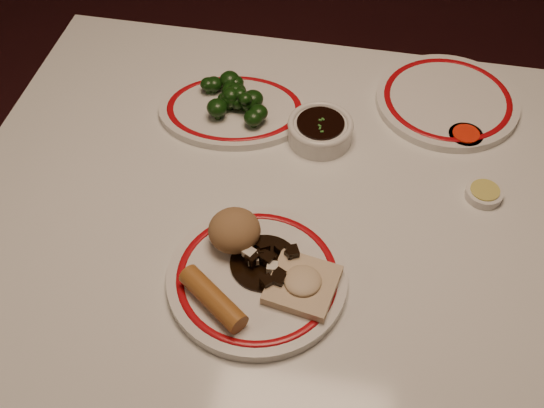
{
  "coord_description": "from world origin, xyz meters",
  "views": [
    {
      "loc": [
        0.09,
        -0.76,
        1.64
      ],
      "look_at": [
        -0.05,
        -0.06,
        0.8
      ],
      "focal_mm": 45.0,
      "sensor_mm": 36.0,
      "label": 1
    }
  ],
  "objects_px": {
    "stirfry_heap": "(265,260)",
    "broccoli_pile": "(235,97)",
    "main_plate": "(257,278)",
    "dining_table": "(304,234)",
    "spring_roll": "(213,299)",
    "soy_bowl": "(320,131)",
    "broccoli_plate": "(234,110)",
    "rice_mound": "(234,230)",
    "fried_wonton": "(302,284)"
  },
  "relations": [
    {
      "from": "dining_table",
      "to": "broccoli_plate",
      "type": "relative_size",
      "value": 3.74
    },
    {
      "from": "spring_roll",
      "to": "stirfry_heap",
      "type": "relative_size",
      "value": 1.1
    },
    {
      "from": "dining_table",
      "to": "broccoli_pile",
      "type": "bearing_deg",
      "value": 130.59
    },
    {
      "from": "broccoli_plate",
      "to": "soy_bowl",
      "type": "xyz_separation_m",
      "value": [
        0.17,
        -0.04,
        0.01
      ]
    },
    {
      "from": "soy_bowl",
      "to": "rice_mound",
      "type": "bearing_deg",
      "value": -108.94
    },
    {
      "from": "spring_roll",
      "to": "fried_wonton",
      "type": "distance_m",
      "value": 0.14
    },
    {
      "from": "main_plate",
      "to": "spring_roll",
      "type": "distance_m",
      "value": 0.09
    },
    {
      "from": "dining_table",
      "to": "stirfry_heap",
      "type": "relative_size",
      "value": 10.81
    },
    {
      "from": "spring_roll",
      "to": "broccoli_plate",
      "type": "height_order",
      "value": "spring_roll"
    },
    {
      "from": "main_plate",
      "to": "rice_mound",
      "type": "height_order",
      "value": "rice_mound"
    },
    {
      "from": "broccoli_plate",
      "to": "spring_roll",
      "type": "bearing_deg",
      "value": -80.79
    },
    {
      "from": "broccoli_pile",
      "to": "rice_mound",
      "type": "bearing_deg",
      "value": -76.85
    },
    {
      "from": "dining_table",
      "to": "rice_mound",
      "type": "xyz_separation_m",
      "value": [
        -0.1,
        -0.12,
        0.14
      ]
    },
    {
      "from": "main_plate",
      "to": "stirfry_heap",
      "type": "distance_m",
      "value": 0.03
    },
    {
      "from": "rice_mound",
      "to": "soy_bowl",
      "type": "distance_m",
      "value": 0.3
    },
    {
      "from": "broccoli_plate",
      "to": "soy_bowl",
      "type": "bearing_deg",
      "value": -12.91
    },
    {
      "from": "main_plate",
      "to": "spring_roll",
      "type": "xyz_separation_m",
      "value": [
        -0.05,
        -0.06,
        0.02
      ]
    },
    {
      "from": "stirfry_heap",
      "to": "rice_mound",
      "type": "bearing_deg",
      "value": 149.92
    },
    {
      "from": "fried_wonton",
      "to": "broccoli_plate",
      "type": "xyz_separation_m",
      "value": [
        -0.2,
        0.38,
        -0.02
      ]
    },
    {
      "from": "main_plate",
      "to": "broccoli_plate",
      "type": "relative_size",
      "value": 1.1
    },
    {
      "from": "stirfry_heap",
      "to": "fried_wonton",
      "type": "bearing_deg",
      "value": -27.41
    },
    {
      "from": "spring_roll",
      "to": "dining_table",
      "type": "bearing_deg",
      "value": 14.41
    },
    {
      "from": "soy_bowl",
      "to": "fried_wonton",
      "type": "bearing_deg",
      "value": -86.03
    },
    {
      "from": "stirfry_heap",
      "to": "broccoli_plate",
      "type": "height_order",
      "value": "stirfry_heap"
    },
    {
      "from": "dining_table",
      "to": "rice_mound",
      "type": "distance_m",
      "value": 0.21
    },
    {
      "from": "broccoli_plate",
      "to": "soy_bowl",
      "type": "relative_size",
      "value": 2.7
    },
    {
      "from": "main_plate",
      "to": "broccoli_pile",
      "type": "bearing_deg",
      "value": 107.99
    },
    {
      "from": "rice_mound",
      "to": "stirfry_heap",
      "type": "bearing_deg",
      "value": -30.08
    },
    {
      "from": "broccoli_plate",
      "to": "broccoli_pile",
      "type": "xyz_separation_m",
      "value": [
        0.0,
        0.0,
        0.03
      ]
    },
    {
      "from": "dining_table",
      "to": "rice_mound",
      "type": "height_order",
      "value": "rice_mound"
    },
    {
      "from": "main_plate",
      "to": "rice_mound",
      "type": "bearing_deg",
      "value": 130.11
    },
    {
      "from": "main_plate",
      "to": "rice_mound",
      "type": "xyz_separation_m",
      "value": [
        -0.05,
        0.06,
        0.04
      ]
    },
    {
      "from": "fried_wonton",
      "to": "broccoli_pile",
      "type": "bearing_deg",
      "value": 116.7
    },
    {
      "from": "rice_mound",
      "to": "soy_bowl",
      "type": "height_order",
      "value": "rice_mound"
    },
    {
      "from": "soy_bowl",
      "to": "spring_roll",
      "type": "bearing_deg",
      "value": -104.12
    },
    {
      "from": "stirfry_heap",
      "to": "broccoli_pile",
      "type": "relative_size",
      "value": 0.75
    },
    {
      "from": "dining_table",
      "to": "broccoli_plate",
      "type": "bearing_deg",
      "value": 131.26
    },
    {
      "from": "rice_mound",
      "to": "soy_bowl",
      "type": "relative_size",
      "value": 0.7
    },
    {
      "from": "dining_table",
      "to": "spring_roll",
      "type": "bearing_deg",
      "value": -112.29
    },
    {
      "from": "soy_bowl",
      "to": "dining_table",
      "type": "bearing_deg",
      "value": -90.21
    },
    {
      "from": "stirfry_heap",
      "to": "broccoli_pile",
      "type": "height_order",
      "value": "broccoli_pile"
    },
    {
      "from": "main_plate",
      "to": "dining_table",
      "type": "bearing_deg",
      "value": 75.23
    },
    {
      "from": "rice_mound",
      "to": "stirfry_heap",
      "type": "xyz_separation_m",
      "value": [
        0.06,
        -0.03,
        -0.02
      ]
    },
    {
      "from": "fried_wonton",
      "to": "broccoli_plate",
      "type": "bearing_deg",
      "value": 117.01
    },
    {
      "from": "spring_roll",
      "to": "broccoli_pile",
      "type": "bearing_deg",
      "value": 45.75
    },
    {
      "from": "dining_table",
      "to": "broccoli_pile",
      "type": "distance_m",
      "value": 0.29
    },
    {
      "from": "broccoli_plate",
      "to": "rice_mound",
      "type": "bearing_deg",
      "value": -76.58
    },
    {
      "from": "dining_table",
      "to": "main_plate",
      "type": "bearing_deg",
      "value": -104.77
    },
    {
      "from": "stirfry_heap",
      "to": "broccoli_pile",
      "type": "bearing_deg",
      "value": 110.24
    },
    {
      "from": "spring_roll",
      "to": "soy_bowl",
      "type": "bearing_deg",
      "value": 22.58
    }
  ]
}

